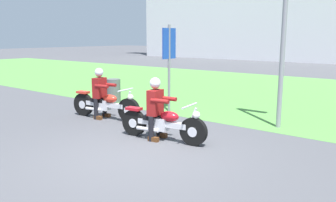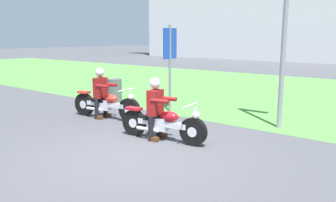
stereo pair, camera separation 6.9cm
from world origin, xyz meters
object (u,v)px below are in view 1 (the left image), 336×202
Objects in this scene: trash_can at (114,90)px; sign_banner at (169,55)px; rider_lead at (156,104)px; motorcycle_follow at (105,105)px; rider_follow at (100,89)px; motorcycle_lead at (163,124)px.

sign_banner is at bearing -0.80° from trash_can.
rider_lead is 0.61× the size of motorcycle_follow.
trash_can is 2.81m from sign_banner.
sign_banner reaches higher than rider_lead.
trash_can is at bearing 120.16° from rider_follow.
motorcycle_lead is 0.81× the size of sign_banner.
trash_can is at bearing 179.20° from sign_banner.
motorcycle_lead is 4.89m from trash_can.
motorcycle_follow is (-2.52, 0.60, 0.02)m from motorcycle_lead.
rider_lead is 3.07m from sign_banner.
motorcycle_lead is at bearing -0.89° from rider_lead.
motorcycle_lead is at bearing -21.55° from motorcycle_follow.
rider_lead is at bearing -31.90° from trash_can.
motorcycle_lead is 0.46m from rider_lead.
sign_banner is at bearing 58.70° from motorcycle_follow.
rider_lead is at bearing 179.11° from motorcycle_lead.
motorcycle_follow is 2.53m from trash_can.
rider_follow is at bearing 179.19° from motorcycle_follow.
motorcycle_lead is 3.29m from sign_banner.
rider_lead is 0.53× the size of sign_banner.
motorcycle_follow is at bearing -0.81° from rider_follow.
rider_follow is 1.75× the size of trash_can.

